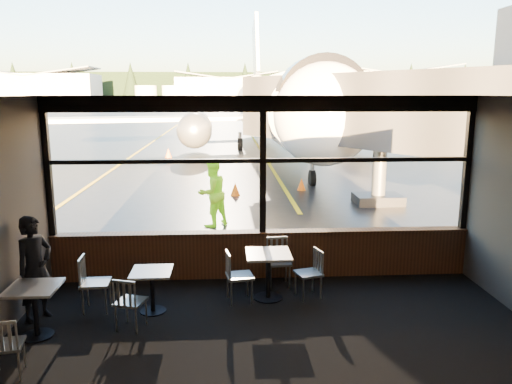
{
  "coord_description": "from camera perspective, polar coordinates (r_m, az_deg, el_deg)",
  "views": [
    {
      "loc": [
        -0.7,
        -9.24,
        3.56
      ],
      "look_at": [
        -0.07,
        1.0,
        1.5
      ],
      "focal_mm": 35.0,
      "sensor_mm": 36.0,
      "label": 1
    }
  ],
  "objects": [
    {
      "name": "chair_mid_s",
      "position": [
        7.98,
        -14.12,
        -12.12
      ],
      "size": [
        0.58,
        0.58,
        0.85
      ],
      "primitive_type": null,
      "rotation": [
        0.0,
        0.0,
        -0.3
      ],
      "color": "#AEA99D",
      "rests_on": "carpet_floor"
    },
    {
      "name": "ground_plane",
      "position": [
        129.29,
        -3.26,
        9.74
      ],
      "size": [
        520.0,
        520.0,
        0.0
      ],
      "primitive_type": "plane",
      "color": "black",
      "rests_on": "ground"
    },
    {
      "name": "fuel_tank_c",
      "position": [
        191.47,
        -6.43,
        11.1
      ],
      "size": [
        8.0,
        8.0,
        6.0
      ],
      "primitive_type": "cylinder",
      "color": "silver",
      "rests_on": "ground_plane"
    },
    {
      "name": "chair_near_n",
      "position": [
        9.33,
        2.61,
        -8.08
      ],
      "size": [
        0.53,
        0.53,
        0.91
      ],
      "primitive_type": null,
      "rotation": [
        0.0,
        0.0,
        3.21
      ],
      "color": "#A9A499",
      "rests_on": "carpet_floor"
    },
    {
      "name": "cafe_table_near",
      "position": [
        8.79,
        1.4,
        -9.57
      ],
      "size": [
        0.76,
        0.76,
        0.84
      ],
      "primitive_type": null,
      "color": "#9C9790",
      "rests_on": "carpet_floor"
    },
    {
      "name": "mullion_left",
      "position": [
        9.89,
        -22.72,
        2.57
      ],
      "size": [
        0.12,
        0.12,
        2.6
      ],
      "primitive_type": "cube",
      "color": "black",
      "rests_on": "ground"
    },
    {
      "name": "wall_back",
      "position": [
        3.77,
        7.92,
        -17.38
      ],
      "size": [
        8.0,
        0.04,
        3.5
      ],
      "primitive_type": "cube",
      "color": "#4A423B",
      "rests_on": "ground"
    },
    {
      "name": "chair_left_s",
      "position": [
        7.29,
        -26.62,
        -15.44
      ],
      "size": [
        0.53,
        0.53,
        0.84
      ],
      "primitive_type": null,
      "rotation": [
        0.0,
        0.0,
        0.19
      ],
      "color": "beige",
      "rests_on": "carpet_floor"
    },
    {
      "name": "mullion_centre",
      "position": [
        9.36,
        0.78,
        3.01
      ],
      "size": [
        0.12,
        0.12,
        2.6
      ],
      "primitive_type": "cube",
      "color": "black",
      "rests_on": "ground"
    },
    {
      "name": "cone_extra",
      "position": [
        18.45,
        5.22,
        0.88
      ],
      "size": [
        0.32,
        0.32,
        0.45
      ],
      "primitive_type": "cone",
      "color": "#E65307",
      "rests_on": "ground_plane"
    },
    {
      "name": "window_transom",
      "position": [
        9.35,
        0.78,
        3.61
      ],
      "size": [
        8.0,
        0.1,
        0.08
      ],
      "primitive_type": "cube",
      "color": "black",
      "rests_on": "ground"
    },
    {
      "name": "hangar_right",
      "position": [
        196.85,
        14.75,
        11.68
      ],
      "size": [
        50.0,
        20.0,
        12.0
      ],
      "primitive_type": null,
      "color": "silver",
      "rests_on": "ground_plane"
    },
    {
      "name": "cone_wing",
      "position": [
        28.12,
        -9.98,
        4.42
      ],
      "size": [
        0.37,
        0.37,
        0.51
      ],
      "primitive_type": "cone",
      "color": "#FF5A08",
      "rests_on": "ground_plane"
    },
    {
      "name": "cafe_table_mid",
      "position": [
        8.49,
        -11.76,
        -11.06
      ],
      "size": [
        0.65,
        0.65,
        0.71
      ],
      "primitive_type": null,
      "color": "#A59F98",
      "rests_on": "carpet_floor"
    },
    {
      "name": "cone_nose",
      "position": [
        17.45,
        -2.39,
        0.35
      ],
      "size": [
        0.34,
        0.34,
        0.47
      ],
      "primitive_type": "cone",
      "color": "#FF4008",
      "rests_on": "ground_plane"
    },
    {
      "name": "chair_mid_w",
      "position": [
        8.73,
        -17.84,
        -9.92
      ],
      "size": [
        0.54,
        0.54,
        0.94
      ],
      "primitive_type": null,
      "rotation": [
        0.0,
        0.0,
        -1.52
      ],
      "color": "beige",
      "rests_on": "carpet_floor"
    },
    {
      "name": "fuel_tank_b",
      "position": [
        192.21,
        -9.46,
        11.02
      ],
      "size": [
        8.0,
        8.0,
        6.0
      ],
      "primitive_type": "cylinder",
      "color": "silver",
      "rests_on": "ground_plane"
    },
    {
      "name": "carpet_floor",
      "position": [
        7.21,
        2.61,
        -18.14
      ],
      "size": [
        8.0,
        6.0,
        0.01
      ],
      "primitive_type": "cube",
      "color": "black",
      "rests_on": "ground"
    },
    {
      "name": "window_header",
      "position": [
        9.27,
        0.8,
        10.06
      ],
      "size": [
        8.0,
        0.18,
        0.3
      ],
      "primitive_type": "cube",
      "color": "black",
      "rests_on": "ground"
    },
    {
      "name": "hangar_mid",
      "position": [
        194.24,
        -3.39,
        11.74
      ],
      "size": [
        38.0,
        15.0,
        10.0
      ],
      "primitive_type": null,
      "color": "silver",
      "rests_on": "ground_plane"
    },
    {
      "name": "jet_bridge",
      "position": [
        15.4,
        12.78,
        6.72
      ],
      "size": [
        8.97,
        10.96,
        4.78
      ],
      "primitive_type": null,
      "color": "#2E2E31",
      "rests_on": "ground_plane"
    },
    {
      "name": "treeline",
      "position": [
        219.25,
        -3.42,
        11.95
      ],
      "size": [
        360.0,
        3.0,
        12.0
      ],
      "primitive_type": "cube",
      "color": "black",
      "rests_on": "ground_plane"
    },
    {
      "name": "cafe_table_left",
      "position": [
        8.19,
        -23.89,
        -12.42
      ],
      "size": [
        0.71,
        0.71,
        0.78
      ],
      "primitive_type": null,
      "color": "#A19B94",
      "rests_on": "carpet_floor"
    },
    {
      "name": "passenger",
      "position": [
        8.62,
        -23.94,
        -8.0
      ],
      "size": [
        0.68,
        0.74,
        1.69
      ],
      "primitive_type": "imported",
      "rotation": [
        0.0,
        0.0,
        0.98
      ],
      "color": "black",
      "rests_on": "carpet_floor"
    },
    {
      "name": "fuel_tank_a",
      "position": [
        193.47,
        -12.46,
        10.91
      ],
      "size": [
        8.0,
        8.0,
        6.0
      ],
      "primitive_type": "cylinder",
      "color": "silver",
      "rests_on": "ground_plane"
    },
    {
      "name": "window_sill",
      "position": [
        9.77,
        0.75,
        -7.2
      ],
      "size": [
        8.0,
        0.28,
        0.9
      ],
      "primitive_type": "cube",
      "color": "#522C18",
      "rests_on": "ground"
    },
    {
      "name": "chair_near_w",
      "position": [
        8.66,
        -1.88,
        -9.64
      ],
      "size": [
        0.57,
        0.57,
        0.91
      ],
      "primitive_type": null,
      "rotation": [
        0.0,
        0.0,
        -1.41
      ],
      "color": "#ADA89C",
      "rests_on": "carpet_floor"
    },
    {
      "name": "hangar_left",
      "position": [
        201.54,
        -24.1,
        10.92
      ],
      "size": [
        45.0,
        18.0,
        11.0
      ],
      "primitive_type": null,
      "color": "silver",
      "rests_on": "ground_plane"
    },
    {
      "name": "chair_near_e",
      "position": [
        8.89,
        6.0,
        -9.28
      ],
      "size": [
        0.59,
        0.59,
        0.87
      ],
      "primitive_type": null,
      "rotation": [
        0.0,
        0.0,
        1.85
      ],
      "color": "#B5AFA3",
      "rests_on": "carpet_floor"
    },
    {
      "name": "ceiling",
      "position": [
        6.28,
        2.9,
        10.81
      ],
      "size": [
        8.0,
        6.0,
        0.04
      ],
      "primitive_type": "cube",
      "color": "#38332D",
      "rests_on": "ground"
    },
    {
      "name": "airliner",
      "position": [
        30.41,
        2.39,
        14.32
      ],
      "size": [
        28.89,
        34.36,
        10.3
      ],
      "primitive_type": null,
      "rotation": [
        0.0,
        0.0,
        0.02
      ],
      "color": "white",
      "rests_on": "ground_plane"
    },
    {
      "name": "mullion_right",
      "position": [
        10.43,
        23.0,
        2.96
      ],
      "size": [
        0.12,
        0.12,
        2.6
      ],
      "primitive_type": "cube",
      "color": "black",
      "rests_on": "ground"
    },
    {
      "name": "ground_crew",
      "position": [
        13.4,
        -5.04,
        -0.1
      ],
      "size": [
        1.12,
        1.1,
        1.82
      ],
      "primitive_type": "imported",
      "rotation": [
        0.0,
        0.0,
        3.84
      ],
      "color": "#BFF219",
      "rests_on": "ground_plane"
    }
  ]
}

